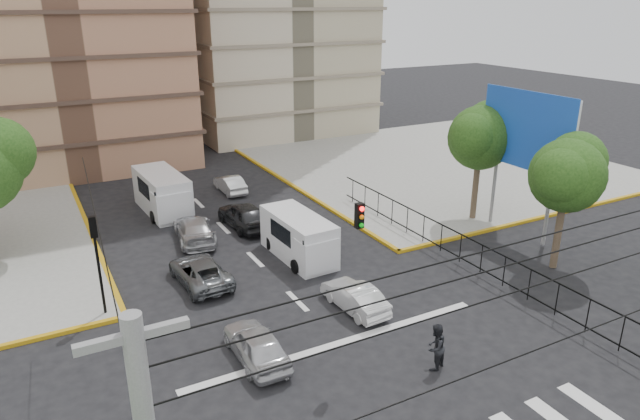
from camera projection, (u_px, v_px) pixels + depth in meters
ground at (356, 359)px, 21.53m from camera, size 160.00×160.00×0.00m
sidewalk_ne at (435, 164)px, 46.92m from camera, size 26.00×26.00×0.15m
stop_line at (340, 343)px, 22.52m from camera, size 13.00×0.40×0.01m
park_fence at (459, 264)px, 29.25m from camera, size 0.10×22.50×1.66m
billboard at (527, 133)px, 30.83m from camera, size 0.36×6.20×8.10m
tree_park_a at (568, 172)px, 27.27m from camera, size 4.41×3.60×6.83m
tree_park_c at (482, 135)px, 33.39m from camera, size 4.65×3.80×7.25m
traffic_light_nw at (96, 249)px, 23.43m from camera, size 0.28×0.22×4.40m
traffic_light_hanging at (394, 233)px, 17.80m from camera, size 18.00×9.12×0.92m
van_right_lane at (301, 239)px, 29.48m from camera, size 2.23×5.22×2.32m
van_left_lane at (163, 194)px, 35.91m from camera, size 2.55×5.77×2.54m
car_silver_front_left at (256, 344)px, 21.29m from camera, size 1.60×3.93×1.33m
car_white_front_right at (355, 297)px, 24.79m from camera, size 1.51×3.78×1.22m
car_grey_mid_left at (200, 271)px, 27.09m from camera, size 2.29×4.56×1.24m
car_silver_rear_left at (194, 229)px, 31.85m from camera, size 2.60×5.00×1.39m
car_darkgrey_mid_right at (244, 215)px, 33.75m from camera, size 2.13×4.64×1.54m
car_white_rear_right at (230, 184)px, 40.00m from camera, size 1.31×3.70×1.22m
pedestrian_crosswalk at (435, 347)px, 20.68m from camera, size 1.08×0.97×1.82m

